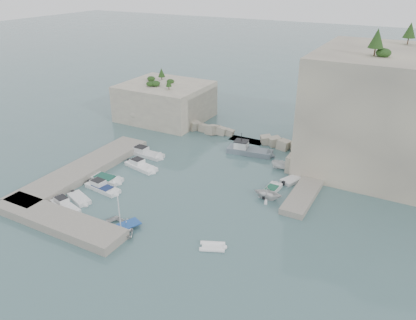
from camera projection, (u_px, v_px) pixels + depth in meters
The scene contains 23 objects.
ground at pixel (186, 198), 53.27m from camera, with size 400.00×400.00×0.00m, color #4A6C6F.
cliff_east at pixel (406, 114), 57.95m from camera, with size 26.00×22.00×17.00m, color beige.
cliff_terrace at pixel (321, 158), 61.40m from camera, with size 8.00×10.00×2.50m, color beige.
outcrop_west at pixel (165, 101), 80.29m from camera, with size 16.00×14.00×7.00m, color beige.
quay_west at pixel (84, 169), 59.60m from camera, with size 5.00×24.00×1.10m, color #9E9689.
quay_south at pixel (58, 221), 47.44m from camera, with size 18.00×4.00×1.10m, color #9E9689.
ledge_east at pixel (309, 186), 55.20m from camera, with size 3.00×16.00×0.80m, color #9E9689.
breakwater at pixel (247, 137), 70.88m from camera, with size 28.00×3.00×1.40m, color beige.
motorboat_a at pixel (146, 155), 65.43m from camera, with size 6.92×2.06×1.40m, color silver, non-canonical shape.
motorboat_b at pixel (141, 168), 61.18m from camera, with size 5.97×1.95×1.40m, color white, non-canonical shape.
motorboat_c at pixel (105, 180), 57.68m from camera, with size 5.67×2.06×0.70m, color silver, non-canonical shape.
motorboat_d at pixel (103, 190), 55.13m from camera, with size 5.89×1.75×1.40m, color white, non-canonical shape.
motorboat_e at pixel (80, 200), 52.63m from camera, with size 4.12×1.68×0.70m, color silver, non-canonical shape.
motorboat_f at pixel (66, 208), 50.88m from camera, with size 5.49×1.63×1.40m, color white, non-canonical shape.
rowboat at pixel (121, 231), 46.52m from camera, with size 3.59×5.03×1.04m, color silver.
inflatable_dinghy at pixel (212, 248), 43.66m from camera, with size 2.96×1.44×0.44m, color white, non-canonical shape.
tender_east_a at pixel (267, 199), 53.07m from camera, with size 3.23×3.74×1.97m, color silver.
tender_east_b at pixel (271, 192), 54.60m from camera, with size 4.72×1.61×0.70m, color silver, non-canonical shape.
tender_east_c at pixel (296, 180), 57.67m from camera, with size 5.34×1.73×0.70m, color silver, non-canonical shape.
tender_east_d at pixel (284, 169), 60.88m from camera, with size 1.48×3.93×1.52m, color white.
work_boat at pixel (249, 154), 65.95m from camera, with size 8.00×2.36×2.20m, color slate, non-canonical shape.
rowboat_mast at pixel (119, 211), 45.40m from camera, with size 0.10×0.10×4.20m, color white.
vegetation at pixel (381, 42), 57.28m from camera, with size 53.48×13.88×13.40m.
Camera 1 is at (24.58, -39.07, 27.20)m, focal length 35.00 mm.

